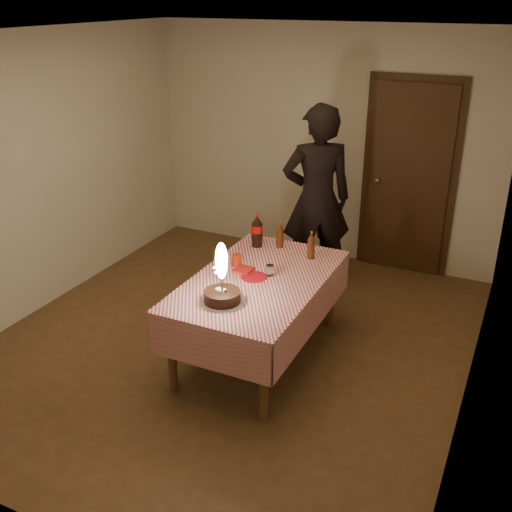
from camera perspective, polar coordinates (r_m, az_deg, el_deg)
name	(u,v)px	position (r m, az deg, el deg)	size (l,w,h in m)	color
ground	(230,342)	(5.43, -2.45, -8.18)	(4.00, 4.50, 0.01)	brown
room_shell	(235,160)	(4.81, -2.01, 9.11)	(4.04, 4.54, 2.62)	beige
dining_table	(259,289)	(4.95, 0.25, -3.19)	(1.02, 1.72, 0.73)	brown
birthday_cake	(222,288)	(4.50, -3.25, -3.05)	(0.35, 0.35, 0.48)	white
red_plate	(254,277)	(4.92, -0.17, -2.02)	(0.22, 0.22, 0.01)	#B70C1B
red_cup	(237,260)	(5.12, -1.84, -0.39)	(0.08, 0.08, 0.10)	#B3280C
clear_cup	(270,270)	(4.94, 1.32, -1.36)	(0.07, 0.07, 0.09)	white
napkin_stack	(244,270)	(5.03, -1.18, -1.32)	(0.15, 0.15, 0.02)	red
cola_bottle	(257,231)	(5.47, 0.10, 2.44)	(0.10, 0.10, 0.32)	black
amber_bottle_left	(280,235)	(5.46, 2.29, 2.00)	(0.06, 0.06, 0.25)	#53250E
amber_bottle_right	(311,246)	(5.25, 5.27, 0.99)	(0.06, 0.06, 0.25)	#53250E
photographer	(317,200)	(6.06, 5.79, 5.37)	(0.84, 0.76, 1.93)	black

